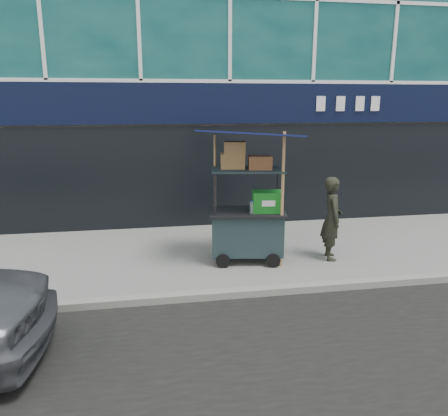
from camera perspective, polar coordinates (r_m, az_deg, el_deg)
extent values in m
plane|color=gray|center=(7.25, 6.35, -10.42)|extent=(80.00, 80.00, 0.00)
cube|color=gray|center=(7.05, 6.82, -10.63)|extent=(80.00, 0.18, 0.12)
cube|color=black|center=(10.37, 0.77, 13.46)|extent=(15.68, 0.06, 0.90)
cube|color=black|center=(10.56, 0.70, 4.20)|extent=(15.68, 0.04, 2.40)
cube|color=black|center=(8.26, 3.00, -3.23)|extent=(1.41, 0.95, 0.76)
cylinder|color=black|center=(8.00, -0.14, -6.94)|extent=(0.27, 0.09, 0.26)
cylinder|color=black|center=(8.06, 6.44, -6.86)|extent=(0.27, 0.09, 0.26)
cube|color=black|center=(8.15, 3.04, -0.51)|extent=(1.51, 1.05, 0.04)
cylinder|color=black|center=(7.73, -1.20, 1.65)|extent=(0.04, 0.04, 0.82)
cylinder|color=black|center=(7.82, 7.64, 1.67)|extent=(0.04, 0.04, 0.82)
cylinder|color=black|center=(8.37, -1.19, 2.60)|extent=(0.04, 0.04, 0.82)
cylinder|color=black|center=(8.45, 6.99, 2.60)|extent=(0.04, 0.04, 0.82)
cube|color=black|center=(7.99, 3.11, 5.03)|extent=(1.41, 0.95, 0.03)
cylinder|color=olive|center=(7.84, 7.61, 0.89)|extent=(0.06, 0.06, 2.46)
cylinder|color=olive|center=(8.40, -1.18, 1.50)|extent=(0.05, 0.05, 2.35)
cube|color=#0C1945|center=(7.92, 3.17, 9.71)|extent=(2.03, 1.58, 0.22)
cube|color=#106B1A|center=(8.09, 5.68, 0.86)|extent=(0.60, 0.46, 0.38)
cylinder|color=silver|center=(7.92, 3.63, 0.02)|extent=(0.08, 0.08, 0.22)
cylinder|color=#1B31CA|center=(7.89, 3.65, 0.86)|extent=(0.04, 0.04, 0.02)
cube|color=olive|center=(8.01, 1.14, 6.17)|extent=(0.48, 0.39, 0.27)
cube|color=olive|center=(7.94, 4.73, 5.93)|extent=(0.46, 0.37, 0.24)
cube|color=olive|center=(7.96, 1.39, 7.90)|extent=(0.42, 0.34, 0.22)
imported|color=black|center=(8.53, 13.90, -1.32)|extent=(0.49, 0.64, 1.60)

